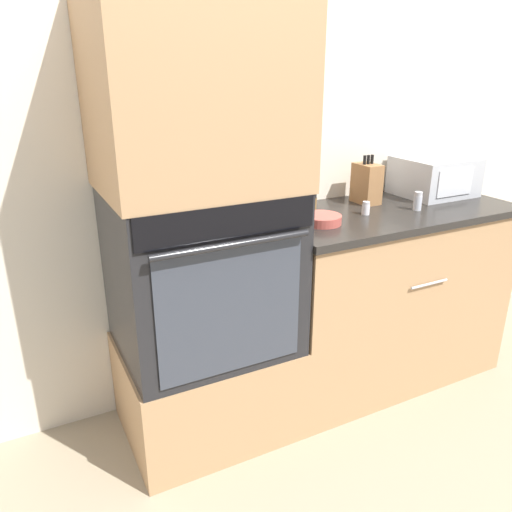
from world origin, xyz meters
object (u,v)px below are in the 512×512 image
at_px(bowl, 321,219).
at_px(condiment_jar_near, 366,208).
at_px(microwave, 434,176).
at_px(condiment_jar_mid, 418,201).
at_px(wall_oven, 202,270).
at_px(condiment_jar_far, 312,203).
at_px(knife_block, 367,183).
at_px(condiment_jar_back, 292,208).

bearing_deg(bowl, condiment_jar_near, 5.69).
distance_m(microwave, condiment_jar_mid, 0.37).
relative_size(wall_oven, condiment_jar_far, 8.52).
bearing_deg(condiment_jar_mid, microwave, 33.55).
bearing_deg(wall_oven, condiment_jar_mid, -4.24).
bearing_deg(condiment_jar_far, knife_block, 0.80).
xyz_separation_m(condiment_jar_near, condiment_jar_mid, (0.27, -0.05, 0.01)).
xyz_separation_m(wall_oven, condiment_jar_far, (0.63, 0.14, 0.19)).
distance_m(microwave, condiment_jar_far, 0.77).
bearing_deg(knife_block, condiment_jar_near, -128.16).
relative_size(wall_oven, condiment_jar_near, 11.42).
bearing_deg(bowl, knife_block, 26.46).
bearing_deg(wall_oven, condiment_jar_back, 6.47).
relative_size(condiment_jar_far, condiment_jar_back, 0.74).
height_order(bowl, condiment_jar_near, condiment_jar_near).
bearing_deg(microwave, condiment_jar_near, -165.44).
xyz_separation_m(knife_block, condiment_jar_near, (-0.14, -0.18, -0.07)).
relative_size(microwave, condiment_jar_near, 6.13).
xyz_separation_m(microwave, condiment_jar_far, (-0.77, 0.02, -0.06)).
relative_size(bowl, condiment_jar_far, 2.13).
distance_m(microwave, bowl, 0.87).
relative_size(knife_block, condiment_jar_near, 3.90).
height_order(bowl, condiment_jar_far, condiment_jar_far).
height_order(wall_oven, condiment_jar_back, wall_oven).
height_order(microwave, condiment_jar_far, microwave).
relative_size(condiment_jar_near, condiment_jar_back, 0.55).
bearing_deg(microwave, condiment_jar_back, -175.87).
bearing_deg(condiment_jar_back, condiment_jar_near, -13.09).
height_order(knife_block, condiment_jar_back, knife_block).
distance_m(wall_oven, condiment_jar_back, 0.51).
relative_size(bowl, condiment_jar_near, 2.86).
height_order(wall_oven, condiment_jar_far, wall_oven).
distance_m(knife_block, condiment_jar_mid, 0.27).
xyz_separation_m(wall_oven, knife_block, (0.96, 0.15, 0.25)).
height_order(condiment_jar_mid, condiment_jar_far, condiment_jar_mid).
height_order(microwave, condiment_jar_back, microwave).
bearing_deg(knife_block, microwave, -3.36).
bearing_deg(condiment_jar_near, condiment_jar_back, 166.91).
bearing_deg(knife_block, condiment_jar_back, -169.31).
xyz_separation_m(knife_block, condiment_jar_far, (-0.33, -0.00, -0.06)).
xyz_separation_m(condiment_jar_near, condiment_jar_far, (-0.19, 0.17, 0.01)).
height_order(knife_block, condiment_jar_mid, knife_block).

